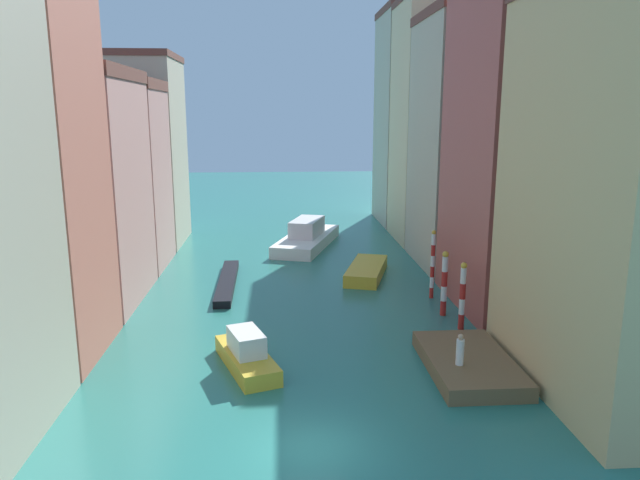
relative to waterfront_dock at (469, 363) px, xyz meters
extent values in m
plane|color=#28756B|center=(-7.76, 18.48, -0.37)|extent=(154.00, 154.00, 0.00)
cube|color=#C6705B|center=(-21.41, 3.48, 9.34)|extent=(7.33, 7.11, 19.42)
cube|color=tan|center=(-21.41, 12.17, 6.54)|extent=(7.33, 9.58, 13.81)
cube|color=brown|center=(-21.41, 12.17, 13.84)|extent=(7.48, 9.77, 0.80)
cube|color=tan|center=(-21.41, 21.06, 6.40)|extent=(7.33, 7.46, 13.54)
cube|color=brown|center=(-21.41, 21.06, 13.57)|extent=(7.48, 7.61, 0.79)
cube|color=#BCB299|center=(-21.41, 29.63, 7.85)|extent=(7.33, 8.70, 16.43)
cube|color=brown|center=(-21.41, 29.63, 16.34)|extent=(7.48, 8.87, 0.55)
cube|color=#DBB77A|center=(5.89, -2.06, 8.12)|extent=(7.33, 11.87, 16.97)
cube|color=#B25147|center=(5.89, 9.48, 10.25)|extent=(7.33, 10.02, 21.23)
cube|color=#BCB299|center=(5.89, 20.00, 8.98)|extent=(7.33, 9.89, 18.70)
cube|color=brown|center=(5.89, 20.00, 18.69)|extent=(7.48, 10.09, 0.73)
cube|color=beige|center=(5.89, 29.39, 10.34)|extent=(7.33, 8.63, 21.42)
cube|color=#BCB299|center=(5.89, 38.92, 10.58)|extent=(7.33, 9.60, 21.89)
cube|color=brown|center=(5.89, 38.92, 21.87)|extent=(7.48, 9.79, 0.70)
cube|color=brown|center=(0.00, 0.00, 0.00)|extent=(3.84, 6.75, 0.73)
cylinder|color=white|center=(-0.73, -0.89, 0.97)|extent=(0.36, 0.36, 1.21)
sphere|color=tan|center=(-0.73, -0.89, 1.70)|extent=(0.26, 0.26, 0.26)
cylinder|color=red|center=(1.29, 5.38, 0.08)|extent=(0.33, 0.33, 0.89)
cylinder|color=white|center=(1.29, 5.38, 0.97)|extent=(0.33, 0.33, 0.89)
cylinder|color=red|center=(1.29, 5.38, 1.86)|extent=(0.33, 0.33, 0.89)
cylinder|color=white|center=(1.29, 5.38, 2.75)|extent=(0.33, 0.33, 0.89)
sphere|color=gold|center=(1.29, 5.38, 3.33)|extent=(0.36, 0.36, 0.36)
cylinder|color=red|center=(0.93, 7.76, 0.08)|extent=(0.35, 0.35, 0.90)
cylinder|color=white|center=(0.93, 7.76, 0.99)|extent=(0.35, 0.35, 0.90)
cylinder|color=red|center=(0.93, 7.76, 1.89)|extent=(0.35, 0.35, 0.90)
cylinder|color=white|center=(0.93, 7.76, 2.80)|extent=(0.35, 0.35, 0.90)
sphere|color=gold|center=(0.93, 7.76, 3.39)|extent=(0.38, 0.38, 0.38)
cylinder|color=red|center=(1.08, 11.09, -0.01)|extent=(0.26, 0.26, 0.71)
cylinder|color=white|center=(1.08, 11.09, 0.70)|extent=(0.26, 0.26, 0.71)
cylinder|color=red|center=(1.08, 11.09, 1.42)|extent=(0.26, 0.26, 0.71)
cylinder|color=white|center=(1.08, 11.09, 2.13)|extent=(0.26, 0.26, 0.71)
cylinder|color=red|center=(1.08, 11.09, 2.85)|extent=(0.26, 0.26, 0.71)
cylinder|color=white|center=(1.08, 11.09, 3.56)|extent=(0.26, 0.26, 0.71)
sphere|color=gold|center=(1.08, 11.09, 4.02)|extent=(0.29, 0.29, 0.29)
cube|color=white|center=(-6.34, 26.90, 0.14)|extent=(6.76, 11.66, 1.02)
cube|color=silver|center=(-6.34, 26.90, 1.39)|extent=(3.53, 5.08, 1.49)
cube|color=black|center=(-12.53, 14.90, -0.11)|extent=(1.29, 10.33, 0.50)
cube|color=gold|center=(-10.43, 1.08, 0.03)|extent=(3.45, 5.63, 0.79)
cube|color=silver|center=(-10.43, 1.08, 0.94)|extent=(2.02, 2.64, 1.05)
cube|color=gold|center=(-2.41, 16.51, 0.08)|extent=(4.16, 7.16, 0.90)
camera|label=1|loc=(-8.75, -25.26, 11.56)|focal=33.06mm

